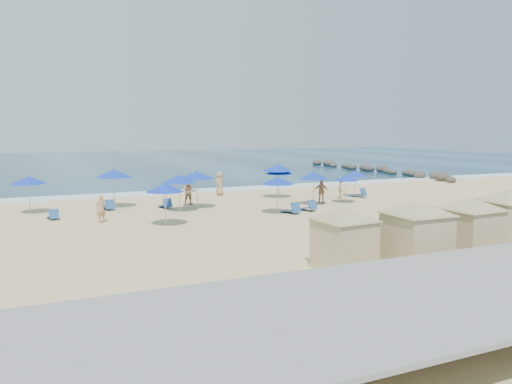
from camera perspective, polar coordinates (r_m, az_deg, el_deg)
ground at (r=28.25m, az=5.13°, el=-3.36°), size 160.00×160.00×0.00m
ocean at (r=80.53m, az=-14.38°, el=3.32°), size 160.00×80.00×0.06m
surf_line at (r=42.29m, az=-5.18°, el=0.21°), size 160.00×2.50×0.08m
seawall at (r=17.90m, az=26.99°, el=-8.21°), size 160.00×6.10×1.22m
rock_jetty at (r=62.05m, az=13.29°, el=2.57°), size 2.56×26.66×0.96m
trash_bin at (r=24.75m, az=15.23°, el=-4.18°), size 0.85×0.85×0.78m
cabana_0 at (r=18.73m, az=10.05°, el=-4.36°), size 4.02×4.02×2.53m
cabana_1 at (r=19.81m, az=17.89°, el=-3.62°), size 4.35×4.35×2.73m
cabana_2 at (r=22.14m, az=23.31°, el=-2.89°), size 4.21×4.21×2.64m
cabana_3 at (r=24.47m, az=26.83°, el=-1.93°), size 4.46×4.46×2.81m
umbrella_0 at (r=33.39m, az=-24.55°, el=1.23°), size 2.10×2.10×2.38m
umbrella_1 at (r=33.96m, az=-15.96°, el=2.06°), size 2.32×2.32×2.64m
umbrella_2 at (r=26.97m, az=-10.35°, el=0.50°), size 2.10×2.10×2.39m
umbrella_3 at (r=32.65m, az=-6.78°, el=1.95°), size 2.23×2.23×2.54m
umbrella_4 at (r=31.48m, az=-8.77°, el=1.49°), size 2.10×2.10×2.40m
umbrella_5 at (r=30.38m, az=2.46°, el=1.32°), size 2.08×2.08×2.37m
umbrella_6 at (r=37.39m, az=2.45°, el=2.78°), size 2.31×2.31×2.63m
umbrella_7 at (r=34.05m, az=6.62°, el=1.87°), size 2.05×2.05×2.34m
umbrella_8 at (r=37.43m, az=2.65°, el=2.42°), size 2.08×2.08×2.36m
umbrella_9 at (r=38.83m, az=11.28°, el=2.06°), size 1.80×1.80×2.05m
umbrella_10 at (r=35.43m, az=10.24°, el=1.61°), size 1.81×1.81×2.06m
beach_chair_0 at (r=30.95m, az=-22.17°, el=-2.52°), size 0.67×1.23×0.65m
beach_chair_1 at (r=33.38m, az=-16.57°, el=-1.57°), size 0.83×1.40×0.72m
beach_chair_2 at (r=33.25m, az=-10.29°, el=-1.43°), size 0.74×1.33×0.70m
beach_chair_3 at (r=30.73m, az=4.15°, el=-2.00°), size 0.83×1.46×0.76m
beach_chair_4 at (r=31.84m, az=5.99°, el=-1.70°), size 0.97×1.48×0.75m
beach_chair_5 at (r=38.87m, az=11.72°, el=-0.20°), size 1.10×1.48×0.74m
beachgoer_0 at (r=28.97m, az=-17.32°, el=-1.82°), size 0.68×0.60×1.58m
beachgoer_1 at (r=34.27m, az=-7.68°, el=-0.00°), size 1.08×0.98×1.81m
beachgoer_2 at (r=35.14m, az=7.46°, el=0.08°), size 1.06×0.84×1.69m
beachgoer_3 at (r=37.68m, az=9.71°, el=0.48°), size 1.04×1.23×1.65m
beachgoer_4 at (r=39.17m, az=-4.17°, el=0.99°), size 1.03×1.10×1.88m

